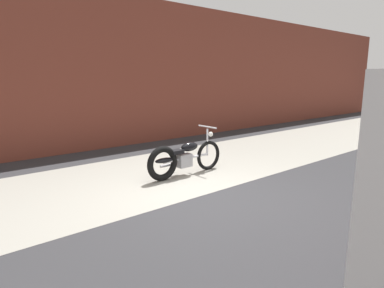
# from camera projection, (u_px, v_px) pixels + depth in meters

# --- Properties ---
(ground_plane) EXTENTS (80.00, 80.00, 0.00)m
(ground_plane) POSITION_uv_depth(u_px,v_px,m) (201.00, 196.00, 5.99)
(ground_plane) COLOR #2D2D30
(sidewalk_slab) EXTENTS (36.00, 3.50, 0.01)m
(sidewalk_slab) POSITION_uv_depth(u_px,v_px,m) (148.00, 175.00, 7.31)
(sidewalk_slab) COLOR gray
(sidewalk_slab) RESTS_ON ground
(brick_building_wall) EXTENTS (36.00, 0.50, 4.52)m
(brick_building_wall) POSITION_uv_depth(u_px,v_px,m) (81.00, 72.00, 9.47)
(brick_building_wall) COLOR brown
(brick_building_wall) RESTS_ON ground
(motorcycle_black) EXTENTS (2.01, 0.58, 1.03)m
(motorcycle_black) POSITION_uv_depth(u_px,v_px,m) (181.00, 158.00, 7.13)
(motorcycle_black) COLOR black
(motorcycle_black) RESTS_ON ground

